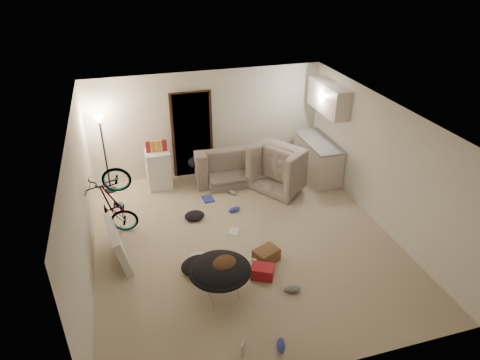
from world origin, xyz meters
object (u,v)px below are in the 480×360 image
object	(u,v)px
floor_lamp	(102,138)
drink_case_a	(266,255)
sofa	(239,165)
mini_fridge	(158,169)
saucer_chair	(220,275)
drink_case_b	(263,272)
juicer	(252,265)
kitchen_counter	(318,159)
armchair	(287,169)
bicycle	(116,217)
tv_box	(118,244)

from	to	relation	value
floor_lamp	drink_case_a	bearing A→B (deg)	-52.11
sofa	drink_case_a	bearing A→B (deg)	84.09
mini_fridge	drink_case_a	world-z (taller)	mini_fridge
sofa	saucer_chair	bearing A→B (deg)	71.09
drink_case_b	juicer	size ratio (longest dim) A/B	1.48
mini_fridge	sofa	bearing A→B (deg)	-5.76
drink_case_b	juicer	bearing A→B (deg)	143.45
saucer_chair	drink_case_b	world-z (taller)	saucer_chair
kitchen_counter	armchair	xyz separation A→B (m)	(-0.86, -0.17, -0.05)
saucer_chair	armchair	bearing A→B (deg)	52.93
bicycle	drink_case_a	world-z (taller)	bicycle
drink_case_b	juicer	distance (m)	0.25
saucer_chair	drink_case_a	world-z (taller)	saucer_chair
sofa	saucer_chair	size ratio (longest dim) A/B	2.21
floor_lamp	mini_fridge	world-z (taller)	floor_lamp
drink_case_a	drink_case_b	bearing A→B (deg)	-141.29
kitchen_counter	drink_case_a	bearing A→B (deg)	-129.65
armchair	juicer	size ratio (longest dim) A/B	4.77
drink_case_b	tv_box	bearing A→B (deg)	-178.72
bicycle	drink_case_a	bearing A→B (deg)	-113.99
bicycle	drink_case_a	distance (m)	2.96
tv_box	juicer	xyz separation A→B (m)	(2.19, -0.90, -0.25)
armchair	tv_box	size ratio (longest dim) A/B	1.12
sofa	drink_case_b	world-z (taller)	sofa
kitchen_counter	armchair	distance (m)	0.88
kitchen_counter	mini_fridge	world-z (taller)	mini_fridge
kitchen_counter	saucer_chair	bearing A→B (deg)	-134.38
sofa	bicycle	xyz separation A→B (m)	(-2.91, -1.58, 0.09)
sofa	armchair	world-z (taller)	armchair
mini_fridge	drink_case_a	xyz separation A→B (m)	(1.49, -3.24, -0.32)
bicycle	juicer	size ratio (longest dim) A/B	6.10
armchair	bicycle	bearing A→B (deg)	70.21
floor_lamp	drink_case_b	size ratio (longest dim) A/B	4.87
kitchen_counter	armchair	world-z (taller)	kitchen_counter
saucer_chair	juicer	distance (m)	0.86
floor_lamp	drink_case_b	world-z (taller)	floor_lamp
armchair	mini_fridge	size ratio (longest dim) A/B	1.35
sofa	bicycle	size ratio (longest dim) A/B	1.42
bicycle	juicer	world-z (taller)	bicycle
drink_case_b	mini_fridge	bearing A→B (deg)	137.19
floor_lamp	tv_box	size ratio (longest dim) A/B	1.69
bicycle	drink_case_b	bearing A→B (deg)	-122.10
mini_fridge	tv_box	size ratio (longest dim) A/B	0.83
armchair	tv_box	distance (m)	4.25
floor_lamp	mini_fridge	bearing A→B (deg)	-5.16
kitchen_counter	saucer_chair	world-z (taller)	kitchen_counter
floor_lamp	bicycle	size ratio (longest dim) A/B	1.18
bicycle	kitchen_counter	bearing A→B (deg)	-68.59
drink_case_a	saucer_chair	bearing A→B (deg)	-172.33
floor_lamp	juicer	size ratio (longest dim) A/B	7.19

